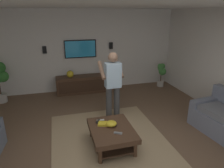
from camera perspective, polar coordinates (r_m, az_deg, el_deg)
ground_plane at (r=4.10m, az=0.61°, el=-17.54°), size 8.17×8.17×0.00m
wall_back_tv at (r=6.77m, az=-7.60°, el=9.24°), size 0.10×6.23×2.60m
area_rug at (r=4.31m, az=-0.82°, el=-15.42°), size 2.65×2.28×0.01m
coffee_table at (r=3.99m, az=-0.09°, el=-13.57°), size 1.00×0.80×0.40m
media_console at (r=6.69m, az=-8.12°, el=-0.01°), size 0.45×1.70×0.55m
tv at (r=6.65m, az=-8.86°, el=9.72°), size 0.05×1.01×0.57m
person_standing at (r=4.75m, az=0.19°, el=0.51°), size 0.55×0.55×1.64m
potted_plant_short at (r=7.29m, az=13.69°, el=3.44°), size 0.32×0.29×0.82m
bowl at (r=3.98m, az=-0.22°, el=-11.05°), size 0.21×0.21×0.09m
remote_white at (r=4.17m, az=-3.24°, el=-10.17°), size 0.05×0.15×0.02m
remote_black at (r=4.14m, az=-3.89°, el=-10.39°), size 0.15×0.12×0.02m
remote_grey at (r=3.77m, az=1.69°, el=-13.59°), size 0.11×0.15×0.02m
book at (r=4.04m, az=-2.32°, el=-11.08°), size 0.23×0.26×0.04m
vase_round at (r=6.50m, az=-11.69°, el=2.76°), size 0.22×0.22×0.22m
wall_speaker_left at (r=6.84m, az=-0.31°, el=10.72°), size 0.06×0.12×0.22m
wall_speaker_right at (r=6.62m, az=-18.43°, el=9.11°), size 0.06×0.12×0.22m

